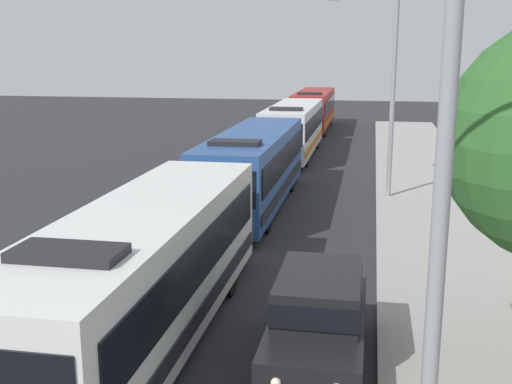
% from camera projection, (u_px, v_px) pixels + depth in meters
% --- Properties ---
extents(bus_lead, '(2.58, 11.03, 3.21)m').
position_uv_depth(bus_lead, '(145.00, 270.00, 13.27)').
color(bus_lead, silver).
rests_on(bus_lead, ground_plane).
extents(bus_second_in_line, '(2.58, 11.52, 3.21)m').
position_uv_depth(bus_second_in_line, '(254.00, 166.00, 25.13)').
color(bus_second_in_line, '#284C8C').
rests_on(bus_second_in_line, ground_plane).
extents(bus_middle, '(2.58, 11.29, 3.21)m').
position_uv_depth(bus_middle, '(294.00, 128.00, 37.48)').
color(bus_middle, silver).
rests_on(bus_middle, ground_plane).
extents(bus_fourth_in_line, '(2.58, 11.80, 3.21)m').
position_uv_depth(bus_fourth_in_line, '(314.00, 109.00, 49.79)').
color(bus_fourth_in_line, maroon).
rests_on(bus_fourth_in_line, ground_plane).
extents(white_suv, '(1.86, 4.59, 1.90)m').
position_uv_depth(white_suv, '(318.00, 316.00, 12.56)').
color(white_suv, black).
rests_on(white_suv, ground_plane).
extents(streetlamp_near, '(5.34, 0.28, 8.46)m').
position_uv_depth(streetlamp_near, '(446.00, 139.00, 6.86)').
color(streetlamp_near, gray).
rests_on(streetlamp_near, sidewalk).
extents(streetlamp_mid, '(5.70, 0.28, 8.42)m').
position_uv_depth(streetlamp_mid, '(394.00, 74.00, 25.69)').
color(streetlamp_mid, gray).
rests_on(streetlamp_mid, sidewalk).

